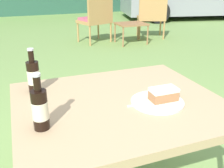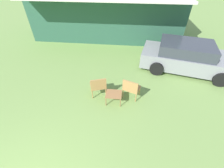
{
  "view_description": "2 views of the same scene",
  "coord_description": "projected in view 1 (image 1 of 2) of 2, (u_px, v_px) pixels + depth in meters",
  "views": [
    {
      "loc": [
        -0.44,
        -1.06,
        1.24
      ],
      "look_at": [
        0.0,
        0.1,
        0.73
      ],
      "focal_mm": 42.0,
      "sensor_mm": 36.0,
      "label": 1
    },
    {
      "loc": [
        2.11,
        -0.25,
        4.07
      ],
      "look_at": [
        1.69,
        3.6,
        0.9
      ],
      "focal_mm": 24.0,
      "sensor_mm": 36.0,
      "label": 2
    }
  ],
  "objects": [
    {
      "name": "fork",
      "position": [
        146.0,
        104.0,
        1.23
      ],
      "size": [
        0.18,
        0.04,
        0.01
      ],
      "color": "silver",
      "rests_on": "patio_table"
    },
    {
      "name": "cola_bottle_near",
      "position": [
        33.0,
        76.0,
        1.35
      ],
      "size": [
        0.06,
        0.06,
        0.23
      ],
      "color": "black",
      "rests_on": "patio_table"
    },
    {
      "name": "cake_on_plate",
      "position": [
        160.0,
        98.0,
        1.25
      ],
      "size": [
        0.25,
        0.25,
        0.07
      ],
      "color": "silver",
      "rests_on": "patio_table"
    },
    {
      "name": "garden_side_table",
      "position": [
        131.0,
        25.0,
        5.14
      ],
      "size": [
        0.57,
        0.47,
        0.4
      ],
      "color": "#996B42",
      "rests_on": "ground_plane"
    },
    {
      "name": "cola_bottle_far",
      "position": [
        40.0,
        109.0,
        1.01
      ],
      "size": [
        0.06,
        0.06,
        0.23
      ],
      "color": "black",
      "rests_on": "patio_table"
    },
    {
      "name": "wicker_chair_plain",
      "position": [
        152.0,
        15.0,
        5.56
      ],
      "size": [
        0.7,
        0.65,
        0.86
      ],
      "rotation": [
        0.0,
        0.0,
        2.78
      ],
      "color": "#B2844C",
      "rests_on": "ground_plane"
    },
    {
      "name": "patio_table",
      "position": [
        119.0,
        111.0,
        1.3
      ],
      "size": [
        0.99,
        0.84,
        0.68
      ],
      "color": "tan",
      "rests_on": "ground_plane"
    },
    {
      "name": "wicker_chair_cushioned",
      "position": [
        96.0,
        18.0,
        5.17
      ],
      "size": [
        0.7,
        0.64,
        0.86
      ],
      "rotation": [
        0.0,
        0.0,
        3.47
      ],
      "color": "#B2844C",
      "rests_on": "ground_plane"
    }
  ]
}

